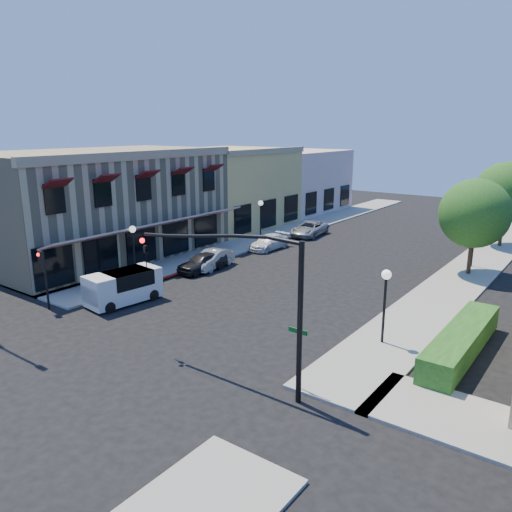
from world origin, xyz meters
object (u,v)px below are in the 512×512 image
Objects in this scene: street_tree_b at (506,192)px; lamppost_right_far at (475,230)px; street_tree_a at (475,213)px; white_van at (123,285)px; parked_car_c at (269,242)px; secondary_signal at (43,269)px; parked_car_d at (309,229)px; lamppost_left_far at (261,210)px; parked_car_b at (212,259)px; street_name_sign at (298,349)px; parked_car_a at (203,262)px; lamppost_left_near at (133,239)px; lamppost_right_near at (386,288)px; signal_mast_arm at (251,284)px.

lamppost_right_far is at bearing -92.15° from street_tree_b.
street_tree_a is 1.49× the size of white_van.
parked_car_c is (-14.70, -4.00, -2.15)m from lamppost_right_far.
secondary_signal reaches higher than parked_car_d.
white_van is 15.45m from parked_car_c.
parked_car_b is at bearing -75.66° from lamppost_left_far.
street_tree_b is 8.21m from lamppost_right_far.
parked_car_b is (-14.70, -11.00, -2.08)m from lamppost_right_far.
parked_car_d is (2.30, 4.44, -2.08)m from lamppost_left_far.
street_name_sign is (-1.30, -19.80, -2.50)m from street_tree_a.
parked_car_d is at bearing 62.64° from lamppost_left_far.
parked_car_b is (-15.00, -19.00, -3.89)m from street_tree_b.
parked_car_a is 1.00m from parked_car_b.
parked_car_a is (-14.70, -12.00, -2.07)m from lamppost_right_far.
street_tree_b is 31.12m from white_van.
street_tree_a is at bearing 86.24° from street_name_sign.
parked_car_b is (2.30, 5.00, -2.08)m from lamppost_left_near.
parked_car_c is (-14.70, 12.00, -2.15)m from lamppost_right_near.
lamppost_left_near and lamppost_right_near have the same top height.
secondary_signal is at bearing -106.16° from parked_car_b.
lamppost_right_near is (16.50, 6.59, 0.42)m from secondary_signal.
parked_car_c is (2.30, 12.00, -2.15)m from lamppost_left_near.
lamppost_right_near reaches higher than secondary_signal.
secondary_signal is 10.87m from parked_car_a.
street_tree_a is 2.49m from lamppost_right_far.
street_tree_a reaches higher than lamppost_right_far.
parked_car_c is at bearing -172.41° from street_tree_a.
street_tree_a is at bearing 37.54° from parked_car_a.
lamppost_right_near is at bearing -90.00° from lamppost_right_far.
street_tree_b is at bearing 44.38° from parked_car_b.
street_tree_b is (0.00, 10.00, 0.35)m from street_tree_a.
lamppost_right_near reaches higher than parked_car_c.
lamppost_right_far reaches higher than parked_car_b.
lamppost_left_far reaches higher than parked_car_a.
street_tree_b is 2.81× the size of street_name_sign.
street_tree_a is 1.82× the size of lamppost_right_far.
parked_car_b is (-13.70, 10.80, -1.05)m from street_name_sign.
lamppost_left_far is (0.00, 14.00, 0.00)m from lamppost_left_near.
street_tree_b is 1.74× the size of parked_car_c.
lamppost_left_near is (-14.36, 6.50, -1.35)m from signal_mast_arm.
white_van is 7.47m from parked_car_a.
lamppost_left_far is 0.90× the size of parked_car_b.
lamppost_right_far is 0.92× the size of parked_car_a.
secondary_signal is 0.93× the size of lamppost_left_near.
parked_car_b is at bearing -96.36° from parked_car_d.
street_tree_a is 2.59× the size of street_name_sign.
signal_mast_arm is 13.97m from secondary_signal.
white_van is (2.50, 3.17, -1.25)m from secondary_signal.
lamppost_right_far is at bearing 83.30° from signal_mast_arm.
secondary_signal is at bearing -100.47° from parked_car_d.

